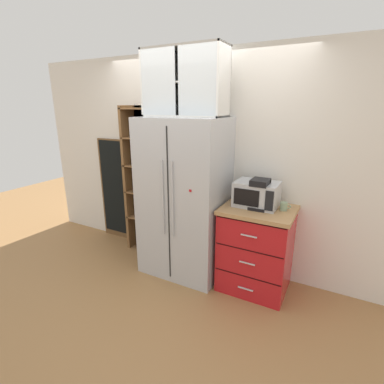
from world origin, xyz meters
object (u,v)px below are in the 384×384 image
Objects in this scene: mug_sage at (284,206)px; mug_red at (260,203)px; bottle_clear at (259,198)px; chalkboard_menu at (117,190)px; microwave at (257,194)px; refrigerator at (184,198)px; coffee_maker at (260,193)px.

mug_red is at bearing -174.93° from mug_sage.
mug_sage is at bearing 20.57° from bottle_clear.
mug_red reaches higher than mug_sage.
chalkboard_menu is (-2.19, 0.31, -0.31)m from bottle_clear.
mug_red is (0.05, -0.02, -0.08)m from microwave.
mug_red is (-0.24, -0.02, 0.00)m from mug_sage.
chalkboard_menu is (-1.32, 0.31, -0.16)m from refrigerator.
refrigerator is 1.23× the size of chalkboard_menu.
microwave is 0.10m from mug_red.
mug_red is 0.10m from bottle_clear.
chalkboard_menu is at bearing 173.11° from coffee_maker.
chalkboard_menu is (-2.19, 0.26, -0.34)m from coffee_maker.
mug_red is at bearing -6.27° from chalkboard_menu.
mug_red is 0.43× the size of bottle_clear.
bottle_clear is (0.86, 0.01, 0.14)m from refrigerator.
mug_red is 0.08× the size of chalkboard_menu.
chalkboard_menu reaches higher than bottle_clear.
mug_sage is 0.27m from bottle_clear.
mug_red is (0.00, 0.02, -0.11)m from coffee_maker.
refrigerator reaches higher than coffee_maker.
bottle_clear is (-0.24, -0.09, 0.08)m from mug_sage.
bottle_clear is at bearing -90.00° from coffee_maker.
refrigerator is 0.83m from microwave.
microwave is 0.10m from bottle_clear.
coffee_maker is at bearing 90.00° from bottle_clear.
refrigerator is at bearing -13.36° from chalkboard_menu.
mug_sage is at bearing 4.94° from refrigerator.
microwave reaches higher than mug_sage.
chalkboard_menu reaches higher than mug_sage.
mug_sage is at bearing -5.17° from chalkboard_menu.
coffee_maker is 1.11× the size of bottle_clear.
mug_red is (0.86, 0.07, 0.06)m from refrigerator.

